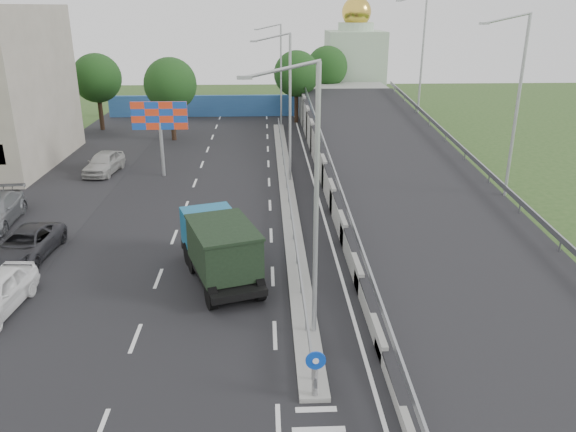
{
  "coord_description": "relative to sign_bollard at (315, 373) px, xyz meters",
  "views": [
    {
      "loc": [
        -1.49,
        -12.55,
        11.85
      ],
      "look_at": [
        -0.39,
        13.21,
        2.2
      ],
      "focal_mm": 35.0,
      "sensor_mm": 36.0,
      "label": 1
    }
  ],
  "objects": [
    {
      "name": "parking_strip",
      "position": [
        -16.0,
        17.83,
        -1.03
      ],
      "size": [
        8.0,
        90.0,
        0.05
      ],
      "primitive_type": "cube",
      "color": "black",
      "rests_on": "ground"
    },
    {
      "name": "median_guardrail",
      "position": [
        0.0,
        21.83,
        -0.28
      ],
      "size": [
        0.09,
        44.0,
        0.71
      ],
      "color": "gray",
      "rests_on": "median"
    },
    {
      "name": "parked_car_c",
      "position": [
        -13.45,
        11.5,
        -0.32
      ],
      "size": [
        2.69,
        5.28,
        1.43
      ],
      "primitive_type": "imported",
      "rotation": [
        0.0,
        0.0,
        -0.06
      ],
      "color": "#2B2B30",
      "rests_on": "ground"
    },
    {
      "name": "billboard",
      "position": [
        -9.0,
        25.83,
        3.15
      ],
      "size": [
        4.0,
        0.24,
        5.5
      ],
      "color": "#B2B5B7",
      "rests_on": "ground"
    },
    {
      "name": "median",
      "position": [
        0.0,
        21.83,
        -0.93
      ],
      "size": [
        1.0,
        44.0,
        0.2
      ],
      "primitive_type": "cube",
      "color": "gray",
      "rests_on": "ground"
    },
    {
      "name": "tree_left_far",
      "position": [
        -18.0,
        42.83,
        4.14
      ],
      "size": [
        4.8,
        4.8,
        7.6
      ],
      "color": "black",
      "rests_on": "ground"
    },
    {
      "name": "tree_median_far",
      "position": [
        2.0,
        45.83,
        4.14
      ],
      "size": [
        4.8,
        4.8,
        7.6
      ],
      "color": "black",
      "rests_on": "ground"
    },
    {
      "name": "blue_wall",
      "position": [
        -4.0,
        49.83,
        0.17
      ],
      "size": [
        30.0,
        0.5,
        2.4
      ],
      "primitive_type": "cube",
      "color": "#2A569B",
      "rests_on": "ground"
    },
    {
      "name": "parked_car_e",
      "position": [
        -13.6,
        26.77,
        -0.21
      ],
      "size": [
        2.49,
        5.0,
        1.64
      ],
      "primitive_type": "imported",
      "rotation": [
        0.0,
        0.0,
        -0.12
      ],
      "color": "#ACABA7",
      "rests_on": "ground"
    },
    {
      "name": "overpass_ramp",
      "position": [
        7.5,
        21.83,
        0.72
      ],
      "size": [
        10.0,
        50.0,
        3.5
      ],
      "color": "gray",
      "rests_on": "ground"
    },
    {
      "name": "tree_ramp_far",
      "position": [
        6.0,
        52.83,
        4.14
      ],
      "size": [
        4.8,
        4.8,
        7.6
      ],
      "color": "black",
      "rests_on": "ground"
    },
    {
      "name": "dump_truck",
      "position": [
        -3.62,
        8.8,
        0.58
      ],
      "size": [
        4.35,
        7.03,
        2.91
      ],
      "rotation": [
        0.0,
        0.0,
        0.32
      ],
      "color": "black",
      "rests_on": "ground"
    },
    {
      "name": "lamp_post_mid",
      "position": [
        0.11,
        23.83,
        4.77
      ],
      "size": [
        2.74,
        0.18,
        10.08
      ],
      "color": "#B2B5B7",
      "rests_on": "median"
    },
    {
      "name": "road_surface",
      "position": [
        -3.0,
        17.83,
        -1.03
      ],
      "size": [
        26.0,
        90.0,
        0.04
      ],
      "primitive_type": "cube",
      "color": "black",
      "rests_on": "ground"
    },
    {
      "name": "tree_left_mid",
      "position": [
        -10.0,
        37.83,
        4.14
      ],
      "size": [
        4.8,
        4.8,
        7.6
      ],
      "color": "black",
      "rests_on": "ground"
    },
    {
      "name": "sign_bollard",
      "position": [
        0.0,
        0.0,
        0.0
      ],
      "size": [
        0.64,
        0.23,
        1.67
      ],
      "color": "black",
      "rests_on": "median"
    },
    {
      "name": "lamp_post_near",
      "position": [
        0.11,
        3.83,
        4.77
      ],
      "size": [
        2.74,
        0.18,
        10.08
      ],
      "color": "#B2B5B7",
      "rests_on": "median"
    },
    {
      "name": "lamp_post_far",
      "position": [
        0.11,
        43.83,
        4.77
      ],
      "size": [
        2.74,
        0.18,
        10.08
      ],
      "color": "#B2B5B7",
      "rests_on": "median"
    },
    {
      "name": "church",
      "position": [
        10.0,
        57.83,
        4.28
      ],
      "size": [
        7.0,
        7.0,
        13.8
      ],
      "color": "#B2CCAD",
      "rests_on": "ground"
    }
  ]
}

